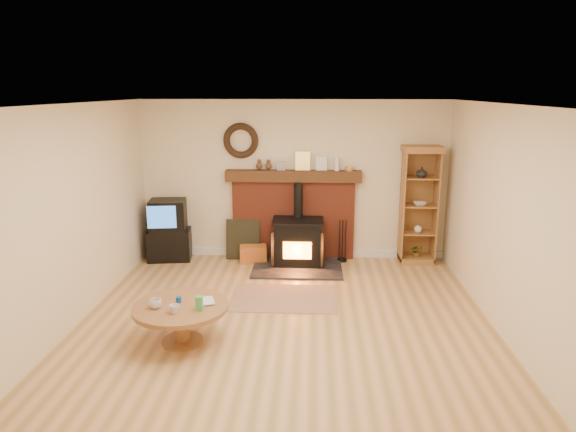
# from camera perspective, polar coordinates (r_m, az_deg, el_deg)

# --- Properties ---
(ground) EXTENTS (5.50, 5.50, 0.00)m
(ground) POSITION_cam_1_polar(r_m,az_deg,el_deg) (6.22, -0.45, -12.42)
(ground) COLOR #A57D45
(ground) RESTS_ON ground
(room_shell) EXTENTS (5.02, 5.52, 2.61)m
(room_shell) POSITION_cam_1_polar(r_m,az_deg,el_deg) (5.76, -0.60, 3.50)
(room_shell) COLOR beige
(room_shell) RESTS_ON ground
(chimney_breast) EXTENTS (2.20, 0.22, 1.78)m
(chimney_breast) POSITION_cam_1_polar(r_m,az_deg,el_deg) (8.46, 0.60, 0.57)
(chimney_breast) COLOR #933A25
(chimney_breast) RESTS_ON ground
(wood_stove) EXTENTS (1.40, 1.00, 1.31)m
(wood_stove) POSITION_cam_1_polar(r_m,az_deg,el_deg) (8.20, 1.09, -3.05)
(wood_stove) COLOR black
(wood_stove) RESTS_ON ground
(area_rug) EXTENTS (1.41, 0.97, 0.01)m
(area_rug) POSITION_cam_1_polar(r_m,az_deg,el_deg) (7.04, -0.47, -9.09)
(area_rug) COLOR brown
(area_rug) RESTS_ON ground
(tv_unit) EXTENTS (0.75, 0.57, 1.01)m
(tv_unit) POSITION_cam_1_polar(r_m,az_deg,el_deg) (8.68, -13.10, -1.65)
(tv_unit) COLOR black
(tv_unit) RESTS_ON ground
(curio_cabinet) EXTENTS (0.61, 0.44, 1.90)m
(curio_cabinet) POSITION_cam_1_polar(r_m,az_deg,el_deg) (8.48, 14.31, 1.20)
(curio_cabinet) COLOR olive
(curio_cabinet) RESTS_ON ground
(firelog_box) EXTENTS (0.47, 0.33, 0.27)m
(firelog_box) POSITION_cam_1_polar(r_m,az_deg,el_deg) (8.44, -3.89, -4.21)
(firelog_box) COLOR gold
(firelog_box) RESTS_ON ground
(leaning_painting) EXTENTS (0.56, 0.15, 0.66)m
(leaning_painting) POSITION_cam_1_polar(r_m,az_deg,el_deg) (8.54, -5.04, -2.61)
(leaning_painting) COLOR black
(leaning_painting) RESTS_ON ground
(fire_tools) EXTENTS (0.16, 0.16, 0.70)m
(fire_tools) POSITION_cam_1_polar(r_m,az_deg,el_deg) (8.49, 6.03, -4.15)
(fire_tools) COLOR black
(fire_tools) RESTS_ON ground
(coffee_table) EXTENTS (1.06, 1.06, 0.61)m
(coffee_table) POSITION_cam_1_polar(r_m,az_deg,el_deg) (5.88, -11.85, -10.42)
(coffee_table) COLOR brown
(coffee_table) RESTS_ON ground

